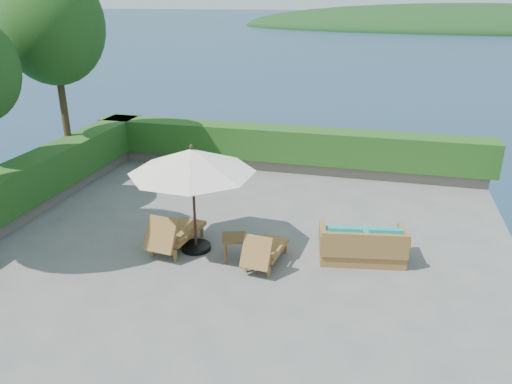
% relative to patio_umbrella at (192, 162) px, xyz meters
% --- Properties ---
extents(ground, '(12.00, 12.00, 0.00)m').
position_rel_patio_umbrella_xyz_m(ground, '(0.81, 0.12, -2.00)').
color(ground, slate).
rests_on(ground, ground).
extents(foundation, '(12.00, 12.00, 3.00)m').
position_rel_patio_umbrella_xyz_m(foundation, '(0.81, 0.12, -3.55)').
color(foundation, '#574F45').
rests_on(foundation, ocean).
extents(ocean, '(600.00, 600.00, 0.00)m').
position_rel_patio_umbrella_xyz_m(ocean, '(0.81, 0.12, -5.00)').
color(ocean, '#182B4C').
rests_on(ocean, ground).
extents(offshore_island, '(126.00, 57.60, 12.60)m').
position_rel_patio_umbrella_xyz_m(offshore_island, '(25.81, 140.12, -5.00)').
color(offshore_island, black).
rests_on(offshore_island, ocean).
extents(planter_wall_far, '(12.00, 0.60, 0.36)m').
position_rel_patio_umbrella_xyz_m(planter_wall_far, '(0.81, 5.72, -1.82)').
color(planter_wall_far, '#71695A').
rests_on(planter_wall_far, ground).
extents(planter_wall_left, '(0.60, 12.00, 0.36)m').
position_rel_patio_umbrella_xyz_m(planter_wall_left, '(-4.79, 0.12, -1.82)').
color(planter_wall_left, '#71695A').
rests_on(planter_wall_left, ground).
extents(hedge_far, '(12.40, 0.90, 1.00)m').
position_rel_patio_umbrella_xyz_m(hedge_far, '(0.81, 5.72, -1.15)').
color(hedge_far, '#163E11').
rests_on(hedge_far, planter_wall_far).
extents(hedge_left, '(0.90, 12.40, 1.00)m').
position_rel_patio_umbrella_xyz_m(hedge_left, '(-4.79, 0.12, -1.15)').
color(hedge_left, '#163E11').
rests_on(hedge_left, planter_wall_left).
extents(tree_far, '(2.80, 2.80, 6.03)m').
position_rel_patio_umbrella_xyz_m(tree_far, '(-5.19, 3.32, 2.40)').
color(tree_far, '#44321A').
rests_on(tree_far, ground).
extents(patio_umbrella, '(3.35, 3.35, 2.37)m').
position_rel_patio_umbrella_xyz_m(patio_umbrella, '(0.00, 0.00, 0.00)').
color(patio_umbrella, black).
rests_on(patio_umbrella, ground).
extents(lounge_left, '(0.86, 1.68, 0.93)m').
position_rel_patio_umbrella_xyz_m(lounge_left, '(-0.46, -0.11, -1.61)').
color(lounge_left, brown).
rests_on(lounge_left, ground).
extents(lounge_right, '(0.75, 1.48, 0.82)m').
position_rel_patio_umbrella_xyz_m(lounge_right, '(1.60, -0.30, -1.66)').
color(lounge_right, brown).
rests_on(lounge_right, ground).
extents(side_table, '(0.61, 0.61, 0.52)m').
position_rel_patio_umbrella_xyz_m(side_table, '(0.93, -0.21, -1.58)').
color(side_table, brown).
rests_on(side_table, ground).
extents(wicker_loveseat, '(1.88, 1.17, 0.86)m').
position_rel_patio_umbrella_xyz_m(wicker_loveseat, '(3.52, 0.39, -1.67)').
color(wicker_loveseat, brown).
rests_on(wicker_loveseat, ground).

